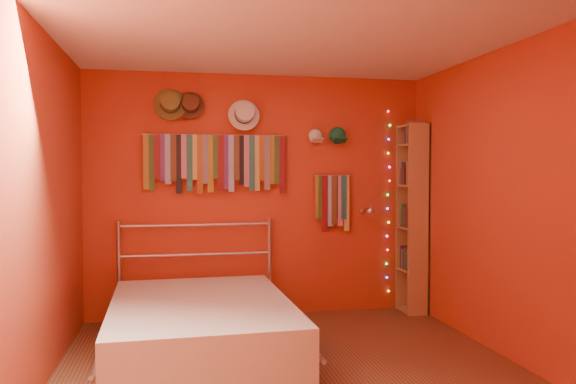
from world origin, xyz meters
TOP-DOWN VIEW (x-y plane):
  - ground at (0.00, 0.00)m, footprint 3.50×3.50m
  - back_wall at (0.00, 1.75)m, footprint 3.50×0.02m
  - right_wall at (1.75, 0.00)m, footprint 0.02×3.50m
  - left_wall at (-1.75, 0.00)m, footprint 0.02×3.50m
  - ceiling at (0.00, 0.00)m, footprint 3.50×3.50m
  - tie_rack at (-0.44, 1.68)m, footprint 1.45×0.03m
  - small_tie_rack at (0.78, 1.68)m, footprint 0.40×0.03m
  - fedora_olive at (-0.89, 1.65)m, footprint 0.33×0.18m
  - fedora_brown at (-0.70, 1.65)m, footprint 0.28×0.15m
  - fedora_white at (-0.16, 1.65)m, footprint 0.32×0.17m
  - cap_white at (0.60, 1.70)m, footprint 0.16×0.21m
  - cap_green at (0.84, 1.70)m, footprint 0.18×0.23m
  - fairy_lights at (1.42, 1.71)m, footprint 0.05×0.02m
  - reading_lamp at (1.12, 1.50)m, footprint 0.07×0.32m
  - bookshelf at (1.66, 1.53)m, footprint 0.25×0.34m
  - bed at (-0.65, 0.59)m, footprint 1.59×2.12m

SIDE VIEW (x-z plane):
  - ground at x=0.00m, z-range 0.00..0.00m
  - bed at x=-0.65m, z-range -0.27..0.74m
  - bookshelf at x=1.66m, z-range 0.02..2.02m
  - reading_lamp at x=1.12m, z-range 1.04..1.14m
  - fairy_lights at x=1.42m, z-range 0.18..2.16m
  - small_tie_rack at x=0.78m, z-range 0.90..1.51m
  - back_wall at x=0.00m, z-range 0.00..2.50m
  - right_wall at x=1.75m, z-range 0.00..2.50m
  - left_wall at x=-1.75m, z-range 0.00..2.50m
  - tie_rack at x=-0.44m, z-range 1.31..1.92m
  - cap_white at x=0.60m, z-range 1.79..1.95m
  - cap_green at x=0.84m, z-range 1.79..1.97m
  - fedora_white at x=-0.16m, z-range 1.93..2.24m
  - fedora_brown at x=-0.70m, z-range 2.03..2.31m
  - fedora_olive at x=-0.89m, z-range 2.02..2.34m
  - ceiling at x=0.00m, z-range 2.49..2.51m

